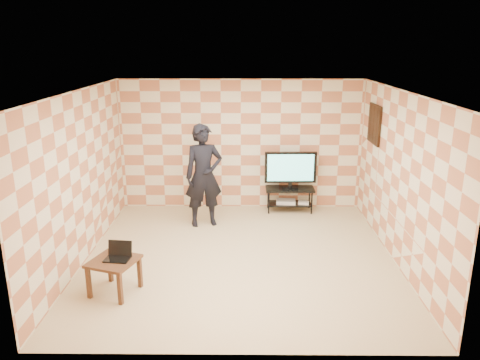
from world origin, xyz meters
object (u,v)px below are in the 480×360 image
side_table (114,266)px  tv_stand (290,194)px  person (204,176)px  tv (290,168)px

side_table → tv_stand: bearing=50.5°
tv_stand → person: (-1.71, -0.76, 0.61)m
tv → side_table: tv is taller
tv → side_table: (-2.76, -3.35, -0.51)m
tv_stand → side_table: same height
tv_stand → person: size_ratio=0.51×
tv → side_table: size_ratio=1.39×
tv_stand → tv: 0.56m
side_table → person: 2.85m
side_table → person: bearing=68.0°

